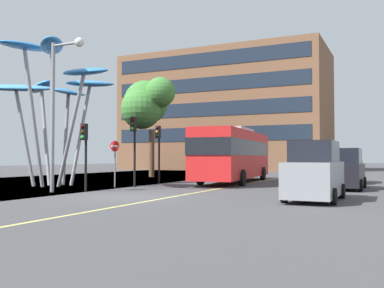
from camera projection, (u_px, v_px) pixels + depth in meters
name	position (u px, v px, depth m)	size (l,w,h in m)	color
ground	(113.00, 197.00, 18.65)	(120.00, 240.00, 0.10)	#424244
red_bus	(234.00, 153.00, 28.76)	(3.72, 11.75, 3.59)	red
leaf_sculpture	(55.00, 83.00, 25.00)	(8.63, 7.72, 8.05)	#9EA0A5
traffic_light_kerb_near	(85.00, 142.00, 21.16)	(0.28, 0.42, 3.31)	black
traffic_light_kerb_far	(134.00, 136.00, 24.11)	(0.28, 0.42, 3.92)	black
traffic_light_island_mid	(158.00, 142.00, 28.06)	(0.28, 0.42, 3.71)	black
car_parked_near	(315.00, 173.00, 16.75)	(1.93, 4.36, 2.30)	gray
car_parked_mid	(344.00, 170.00, 22.80)	(2.05, 4.42, 2.14)	black
car_parked_far	(347.00, 167.00, 28.16)	(1.91, 4.42, 2.15)	gold
street_lamp	(60.00, 94.00, 20.70)	(1.89, 0.44, 7.28)	gray
tree_pavement_near	(146.00, 104.00, 37.77)	(5.03, 4.58, 8.50)	brown
no_entry_sign	(115.00, 156.00, 24.09)	(0.60, 0.12, 2.59)	gray
backdrop_building	(226.00, 113.00, 59.92)	(27.20, 13.01, 15.67)	brown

